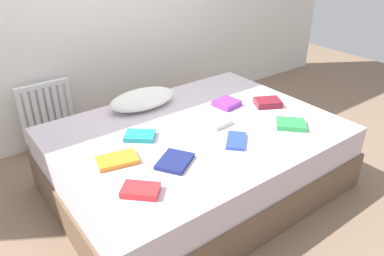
{
  "coord_description": "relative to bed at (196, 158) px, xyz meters",
  "views": [
    {
      "loc": [
        -1.41,
        -1.83,
        1.76
      ],
      "look_at": [
        0.0,
        0.05,
        0.48
      ],
      "focal_mm": 34.58,
      "sensor_mm": 36.0,
      "label": 1
    }
  ],
  "objects": [
    {
      "name": "textbook_teal",
      "position": [
        -0.39,
        0.12,
        0.27
      ],
      "size": [
        0.25,
        0.24,
        0.03
      ],
      "primitive_type": "cube",
      "rotation": [
        0.0,
        0.0,
        -0.7
      ],
      "color": "teal",
      "rests_on": "bed"
    },
    {
      "name": "ground_plane",
      "position": [
        0.0,
        0.0,
        -0.25
      ],
      "size": [
        8.0,
        8.0,
        0.0
      ],
      "primitive_type": "plane",
      "color": "#7F6651"
    },
    {
      "name": "textbook_orange",
      "position": [
        -0.65,
        -0.05,
        0.27
      ],
      "size": [
        0.27,
        0.21,
        0.03
      ],
      "primitive_type": "cube",
      "rotation": [
        0.0,
        0.0,
        -0.22
      ],
      "color": "orange",
      "rests_on": "bed"
    },
    {
      "name": "textbook_maroon",
      "position": [
        0.69,
        -0.04,
        0.28
      ],
      "size": [
        0.25,
        0.23,
        0.05
      ],
      "primitive_type": "cube",
      "rotation": [
        0.0,
        0.0,
        -0.48
      ],
      "color": "maroon",
      "rests_on": "bed"
    },
    {
      "name": "textbook_red",
      "position": [
        -0.68,
        -0.4,
        0.27
      ],
      "size": [
        0.23,
        0.23,
        0.04
      ],
      "primitive_type": "cube",
      "rotation": [
        0.0,
        0.0,
        -0.78
      ],
      "color": "red",
      "rests_on": "bed"
    },
    {
      "name": "textbook_blue",
      "position": [
        0.1,
        -0.31,
        0.26
      ],
      "size": [
        0.25,
        0.24,
        0.02
      ],
      "primitive_type": "cube",
      "rotation": [
        0.0,
        0.0,
        0.75
      ],
      "color": "#2847B7",
      "rests_on": "bed"
    },
    {
      "name": "pillow",
      "position": [
        -0.12,
        0.54,
        0.32
      ],
      "size": [
        0.55,
        0.3,
        0.14
      ],
      "primitive_type": "ellipsoid",
      "color": "white",
      "rests_on": "bed"
    },
    {
      "name": "bed",
      "position": [
        0.0,
        0.0,
        0.0
      ],
      "size": [
        2.0,
        1.5,
        0.5
      ],
      "color": "brown",
      "rests_on": "ground"
    },
    {
      "name": "textbook_green",
      "position": [
        0.56,
        -0.38,
        0.27
      ],
      "size": [
        0.26,
        0.26,
        0.04
      ],
      "primitive_type": "cube",
      "rotation": [
        0.0,
        0.0,
        -0.8
      ],
      "color": "green",
      "rests_on": "bed"
    },
    {
      "name": "radiator",
      "position": [
        -0.69,
        1.2,
        0.12
      ],
      "size": [
        0.45,
        0.04,
        0.51
      ],
      "color": "white",
      "rests_on": "ground"
    },
    {
      "name": "textbook_navy",
      "position": [
        -0.37,
        -0.27,
        0.27
      ],
      "size": [
        0.28,
        0.27,
        0.03
      ],
      "primitive_type": "cube",
      "rotation": [
        0.0,
        0.0,
        0.57
      ],
      "color": "navy",
      "rests_on": "bed"
    },
    {
      "name": "textbook_purple",
      "position": [
        0.43,
        0.15,
        0.27
      ],
      "size": [
        0.21,
        0.2,
        0.04
      ],
      "primitive_type": "cube",
      "rotation": [
        0.0,
        0.0,
        0.15
      ],
      "color": "purple",
      "rests_on": "bed"
    },
    {
      "name": "textbook_white",
      "position": [
        0.16,
        -0.04,
        0.27
      ],
      "size": [
        0.19,
        0.18,
        0.03
      ],
      "primitive_type": "cube",
      "rotation": [
        0.0,
        0.0,
        0.09
      ],
      "color": "white",
      "rests_on": "bed"
    }
  ]
}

